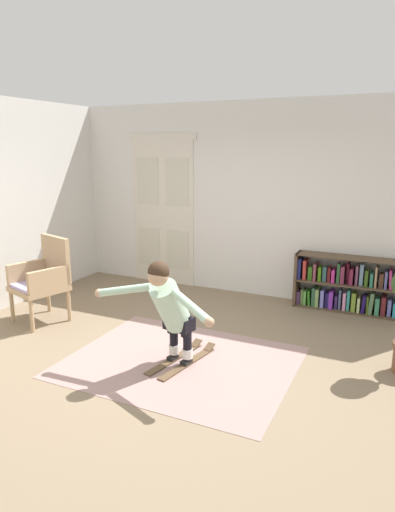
# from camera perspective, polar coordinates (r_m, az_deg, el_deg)

# --- Properties ---
(ground_plane) EXTENTS (7.20, 7.20, 0.00)m
(ground_plane) POSITION_cam_1_polar(r_m,az_deg,el_deg) (4.96, -2.95, -13.09)
(ground_plane) COLOR #7D6A52
(back_wall) EXTENTS (6.00, 0.10, 2.90)m
(back_wall) POSITION_cam_1_polar(r_m,az_deg,el_deg) (6.88, 7.20, 6.95)
(back_wall) COLOR silver
(back_wall) RESTS_ON ground
(double_door) EXTENTS (1.22, 0.05, 2.45)m
(double_door) POSITION_cam_1_polar(r_m,az_deg,el_deg) (7.48, -4.36, 5.83)
(double_door) COLOR beige
(double_door) RESTS_ON ground
(rug) EXTENTS (2.35, 1.87, 0.01)m
(rug) POSITION_cam_1_polar(r_m,az_deg,el_deg) (4.93, -2.13, -13.19)
(rug) COLOR gray
(rug) RESTS_ON ground
(bookshelf) EXTENTS (1.51, 0.30, 0.77)m
(bookshelf) POSITION_cam_1_polar(r_m,az_deg,el_deg) (6.60, 18.59, -3.72)
(bookshelf) COLOR brown
(bookshelf) RESTS_ON ground
(wicker_chair) EXTENTS (0.75, 0.75, 1.10)m
(wicker_chair) POSITION_cam_1_polar(r_m,az_deg,el_deg) (6.20, -18.85, -2.57)
(wicker_chair) COLOR tan
(wicker_chair) RESTS_ON ground
(skis_pair) EXTENTS (0.43, 0.94, 0.07)m
(skis_pair) POSITION_cam_1_polar(r_m,az_deg,el_deg) (4.95, -1.90, -12.87)
(skis_pair) COLOR brown
(skis_pair) RESTS_ON rug
(person_skier) EXTENTS (1.45, 0.77, 1.10)m
(person_skier) POSITION_cam_1_polar(r_m,az_deg,el_deg) (4.53, -3.61, -6.16)
(person_skier) COLOR white
(person_skier) RESTS_ON skis_pair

